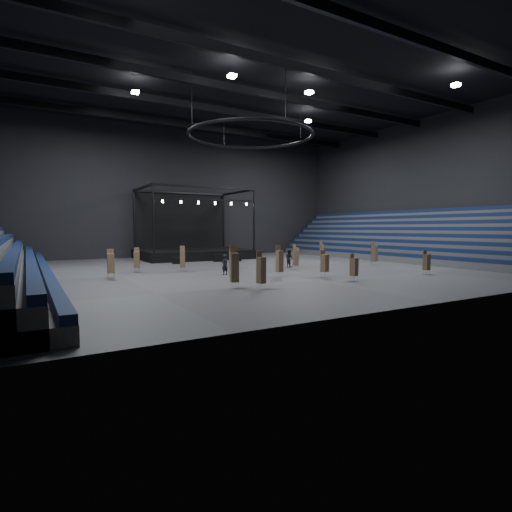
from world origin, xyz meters
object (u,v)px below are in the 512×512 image
chair_stack_4 (183,258)px  man_center (225,265)px  flight_case_right (236,258)px  chair_stack_12 (296,254)px  stage (192,247)px  chair_stack_8 (354,266)px  flight_case_left (177,261)px  flight_case_mid (219,258)px  chair_stack_0 (427,262)px  chair_stack_2 (111,263)px  chair_stack_13 (325,263)px  crew_member (289,258)px  chair_stack_9 (296,258)px  chair_stack_1 (279,261)px  chair_stack_6 (322,250)px  chair_stack_14 (261,269)px  chair_stack_11 (137,259)px  chair_stack_3 (374,253)px  chair_stack_5 (232,260)px  chair_stack_7 (233,254)px

chair_stack_4 → man_center: 5.04m
flight_case_right → chair_stack_12: (3.47, -7.61, 0.78)m
chair_stack_4 → chair_stack_12: bearing=18.0°
stage → flight_case_right: bearing=-70.1°
chair_stack_8 → flight_case_left: bearing=96.4°
flight_case_mid → chair_stack_8: chair_stack_8 is taller
stage → chair_stack_0: 30.21m
chair_stack_0 → chair_stack_2: (-24.26, 10.66, 0.15)m
chair_stack_13 → crew_member: bearing=64.9°
chair_stack_9 → crew_member: 1.91m
chair_stack_1 → crew_member: 8.22m
chair_stack_4 → chair_stack_6: chair_stack_4 is taller
flight_case_mid → chair_stack_14: 22.20m
chair_stack_9 → chair_stack_11: bearing=161.8°
chair_stack_13 → chair_stack_4: bearing=121.1°
chair_stack_4 → chair_stack_14: 12.98m
flight_case_left → flight_case_right: flight_case_right is taller
chair_stack_3 → chair_stack_8: size_ratio=1.27×
flight_case_left → flight_case_mid: flight_case_mid is taller
chair_stack_3 → flight_case_mid: bearing=117.0°
stage → chair_stack_8: bearing=-85.3°
chair_stack_5 → chair_stack_14: size_ratio=0.88×
chair_stack_4 → chair_stack_11: 4.12m
chair_stack_4 → chair_stack_11: chair_stack_4 is taller
chair_stack_11 → chair_stack_13: 16.93m
chair_stack_11 → man_center: bearing=-25.6°
chair_stack_4 → chair_stack_12: size_ratio=1.06×
chair_stack_6 → chair_stack_1: bearing=-134.0°
chair_stack_2 → crew_member: (17.66, 0.64, -0.36)m
chair_stack_12 → chair_stack_13: size_ratio=1.02×
flight_case_left → man_center: (0.01, -12.32, 0.51)m
chair_stack_5 → chair_stack_9: chair_stack_5 is taller
chair_stack_5 → crew_member: (7.41, 1.62, -0.28)m
chair_stack_3 → chair_stack_8: (-10.79, -8.19, -0.26)m
chair_stack_2 → chair_stack_14: (7.56, -10.66, 0.04)m
flight_case_right → chair_stack_13: 17.56m
chair_stack_5 → chair_stack_9: bearing=21.2°
chair_stack_7 → chair_stack_5: bearing=-115.2°
chair_stack_1 → chair_stack_12: chair_stack_1 is taller
chair_stack_8 → chair_stack_11: size_ratio=0.92×
chair_stack_4 → crew_member: (10.88, -1.66, -0.32)m
chair_stack_1 → chair_stack_4: (-5.56, 7.91, -0.10)m
chair_stack_11 → chair_stack_12: (16.78, -1.42, 0.00)m
chair_stack_5 → chair_stack_8: (5.54, -9.68, -0.07)m
chair_stack_3 → chair_stack_6: bearing=69.6°
stage → chair_stack_9: size_ratio=6.43×
chair_stack_3 → chair_stack_14: size_ratio=1.03×
chair_stack_0 → flight_case_left: bearing=125.5°
chair_stack_9 → chair_stack_8: bearing=-97.2°
flight_case_left → chair_stack_5: size_ratio=0.50×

